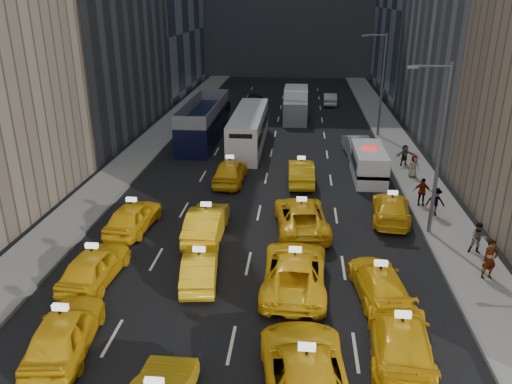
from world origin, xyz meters
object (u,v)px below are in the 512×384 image
double_decker (204,121)px  box_truck (296,105)px  pedestrian_0 (490,259)px  city_bus (249,130)px  nypd_van (368,164)px

double_decker → box_truck: double_decker is taller
pedestrian_0 → city_bus: bearing=109.0°
city_bus → box_truck: bearing=75.5°
double_decker → box_truck: size_ratio=1.68×
city_bus → pedestrian_0: bearing=-52.1°
box_truck → pedestrian_0: (9.04, -30.48, -0.45)m
nypd_van → pedestrian_0: (3.71, -13.22, 0.05)m
double_decker → nypd_van: bearing=-29.2°
nypd_van → double_decker: (-13.21, 8.77, 0.65)m
double_decker → city_bus: 4.48m
nypd_van → box_truck: 18.07m
double_decker → pedestrian_0: bearing=-48.0°
nypd_van → box_truck: (-5.32, 17.26, 0.51)m
pedestrian_0 → nypd_van: bearing=92.5°
city_bus → nypd_van: bearing=-32.2°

